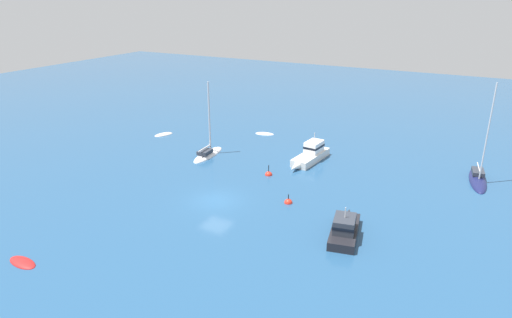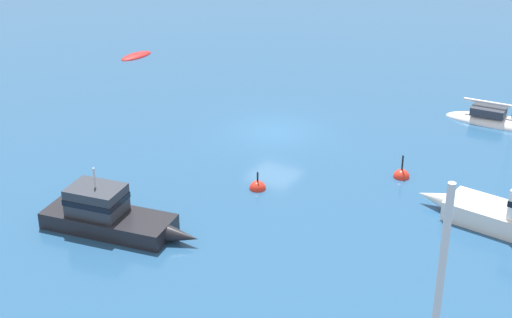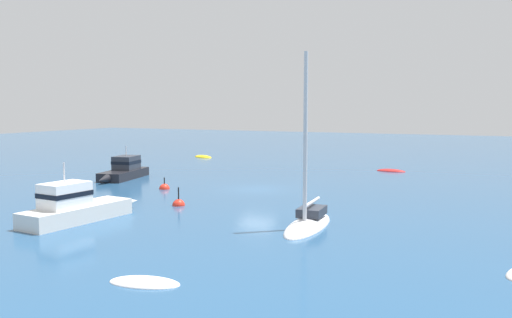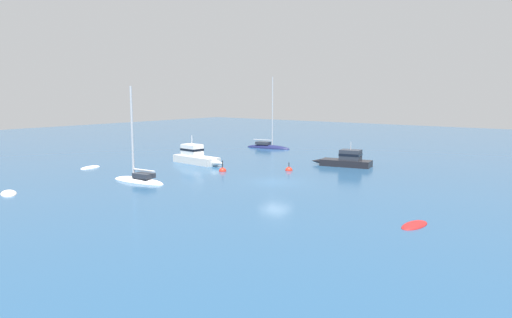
{
  "view_description": "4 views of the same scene",
  "coord_description": "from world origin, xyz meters",
  "px_view_note": "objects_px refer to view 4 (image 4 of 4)",
  "views": [
    {
      "loc": [
        30.39,
        20.26,
        17.51
      ],
      "look_at": [
        -8.91,
        -0.65,
        0.93
      ],
      "focal_mm": 31.53,
      "sensor_mm": 36.0,
      "label": 1
    },
    {
      "loc": [
        -18.25,
        31.36,
        15.32
      ],
      "look_at": [
        -4.0,
        8.3,
        2.72
      ],
      "focal_mm": 53.41,
      "sensor_mm": 36.0,
      "label": 2
    },
    {
      "loc": [
        -34.24,
        -16.02,
        5.84
      ],
      "look_at": [
        1.41,
        0.72,
        1.98
      ],
      "focal_mm": 38.34,
      "sensor_mm": 36.0,
      "label": 3
    },
    {
      "loc": [
        24.17,
        -34.0,
        7.78
      ],
      "look_at": [
        -6.4,
        5.42,
        0.91
      ],
      "focal_mm": 34.01,
      "sensor_mm": 36.0,
      "label": 4
    }
  ],
  "objects_px": {
    "sailboat_1": "(139,179)",
    "dinghy": "(90,168)",
    "rib": "(414,226)",
    "skiff_1": "(9,194)",
    "cabin_cruiser": "(196,157)",
    "channel_buoy": "(223,171)",
    "launch": "(346,160)",
    "mooring_buoy": "(289,170)",
    "sailboat": "(268,147)"
  },
  "relations": [
    {
      "from": "cabin_cruiser",
      "to": "rib",
      "type": "bearing_deg",
      "value": -14.44
    },
    {
      "from": "channel_buoy",
      "to": "dinghy",
      "type": "bearing_deg",
      "value": -151.35
    },
    {
      "from": "sailboat",
      "to": "mooring_buoy",
      "type": "xyz_separation_m",
      "value": [
        13.32,
        -14.5,
        -0.13
      ]
    },
    {
      "from": "channel_buoy",
      "to": "mooring_buoy",
      "type": "distance_m",
      "value": 6.64
    },
    {
      "from": "cabin_cruiser",
      "to": "mooring_buoy",
      "type": "distance_m",
      "value": 11.07
    },
    {
      "from": "dinghy",
      "to": "cabin_cruiser",
      "type": "xyz_separation_m",
      "value": [
        6.5,
        9.01,
        0.76
      ]
    },
    {
      "from": "sailboat",
      "to": "channel_buoy",
      "type": "bearing_deg",
      "value": -74.06
    },
    {
      "from": "sailboat_1",
      "to": "sailboat",
      "type": "bearing_deg",
      "value": -81.39
    },
    {
      "from": "skiff_1",
      "to": "sailboat",
      "type": "bearing_deg",
      "value": 116.83
    },
    {
      "from": "launch",
      "to": "cabin_cruiser",
      "type": "height_order",
      "value": "cabin_cruiser"
    },
    {
      "from": "launch",
      "to": "skiff_1",
      "type": "bearing_deg",
      "value": 52.85
    },
    {
      "from": "sailboat",
      "to": "mooring_buoy",
      "type": "bearing_deg",
      "value": -55.33
    },
    {
      "from": "rib",
      "to": "sailboat_1",
      "type": "xyz_separation_m",
      "value": [
        -24.17,
        -0.85,
        0.21
      ]
    },
    {
      "from": "skiff_1",
      "to": "mooring_buoy",
      "type": "height_order",
      "value": "mooring_buoy"
    },
    {
      "from": "sailboat",
      "to": "rib",
      "type": "bearing_deg",
      "value": -49.23
    },
    {
      "from": "sailboat_1",
      "to": "dinghy",
      "type": "bearing_deg",
      "value": -15.23
    },
    {
      "from": "sailboat_1",
      "to": "rib",
      "type": "bearing_deg",
      "value": 177.73
    },
    {
      "from": "launch",
      "to": "channel_buoy",
      "type": "xyz_separation_m",
      "value": [
        -8.14,
        -10.53,
        -0.67
      ]
    },
    {
      "from": "launch",
      "to": "mooring_buoy",
      "type": "bearing_deg",
      "value": 51.19
    },
    {
      "from": "dinghy",
      "to": "sailboat",
      "type": "bearing_deg",
      "value": 158.96
    },
    {
      "from": "skiff_1",
      "to": "rib",
      "type": "relative_size",
      "value": 1.05
    },
    {
      "from": "sailboat",
      "to": "mooring_buoy",
      "type": "height_order",
      "value": "sailboat"
    },
    {
      "from": "sailboat",
      "to": "sailboat_1",
      "type": "height_order",
      "value": "sailboat"
    },
    {
      "from": "sailboat_1",
      "to": "channel_buoy",
      "type": "relative_size",
      "value": 6.01
    },
    {
      "from": "launch",
      "to": "channel_buoy",
      "type": "height_order",
      "value": "launch"
    },
    {
      "from": "skiff_1",
      "to": "cabin_cruiser",
      "type": "bearing_deg",
      "value": 113.03
    },
    {
      "from": "rib",
      "to": "launch",
      "type": "height_order",
      "value": "launch"
    },
    {
      "from": "skiff_1",
      "to": "rib",
      "type": "bearing_deg",
      "value": 43.22
    },
    {
      "from": "mooring_buoy",
      "to": "rib",
      "type": "bearing_deg",
      "value": -35.65
    },
    {
      "from": "sailboat",
      "to": "skiff_1",
      "type": "bearing_deg",
      "value": -94.02
    },
    {
      "from": "skiff_1",
      "to": "channel_buoy",
      "type": "distance_m",
      "value": 19.16
    },
    {
      "from": "sailboat",
      "to": "dinghy",
      "type": "xyz_separation_m",
      "value": [
        -4.01,
        -25.68,
        -0.14
      ]
    },
    {
      "from": "sailboat",
      "to": "skiff_1",
      "type": "xyz_separation_m",
      "value": [
        2.53,
        -37.17,
        -0.14
      ]
    },
    {
      "from": "launch",
      "to": "channel_buoy",
      "type": "relative_size",
      "value": 4.57
    },
    {
      "from": "rib",
      "to": "sailboat_1",
      "type": "distance_m",
      "value": 24.19
    },
    {
      "from": "rib",
      "to": "mooring_buoy",
      "type": "distance_m",
      "value": 21.16
    },
    {
      "from": "skiff_1",
      "to": "dinghy",
      "type": "distance_m",
      "value": 13.22
    },
    {
      "from": "rib",
      "to": "channel_buoy",
      "type": "xyz_separation_m",
      "value": [
        -22.15,
        7.91,
        0.01
      ]
    },
    {
      "from": "channel_buoy",
      "to": "mooring_buoy",
      "type": "xyz_separation_m",
      "value": [
        4.96,
        4.42,
        -0.0
      ]
    },
    {
      "from": "skiff_1",
      "to": "sailboat_1",
      "type": "distance_m",
      "value": 10.23
    },
    {
      "from": "rib",
      "to": "channel_buoy",
      "type": "relative_size",
      "value": 1.83
    },
    {
      "from": "launch",
      "to": "dinghy",
      "type": "bearing_deg",
      "value": 28.88
    },
    {
      "from": "skiff_1",
      "to": "cabin_cruiser",
      "type": "height_order",
      "value": "cabin_cruiser"
    },
    {
      "from": "skiff_1",
      "to": "channel_buoy",
      "type": "bearing_deg",
      "value": 95.2
    },
    {
      "from": "launch",
      "to": "sailboat_1",
      "type": "bearing_deg",
      "value": 50.96
    },
    {
      "from": "sailboat_1",
      "to": "channel_buoy",
      "type": "distance_m",
      "value": 9.0
    },
    {
      "from": "cabin_cruiser",
      "to": "channel_buoy",
      "type": "height_order",
      "value": "cabin_cruiser"
    },
    {
      "from": "rib",
      "to": "launch",
      "type": "relative_size",
      "value": 0.4
    },
    {
      "from": "mooring_buoy",
      "to": "skiff_1",
      "type": "bearing_deg",
      "value": -115.46
    },
    {
      "from": "sailboat",
      "to": "launch",
      "type": "xyz_separation_m",
      "value": [
        16.51,
        -8.39,
        0.54
      ]
    }
  ]
}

